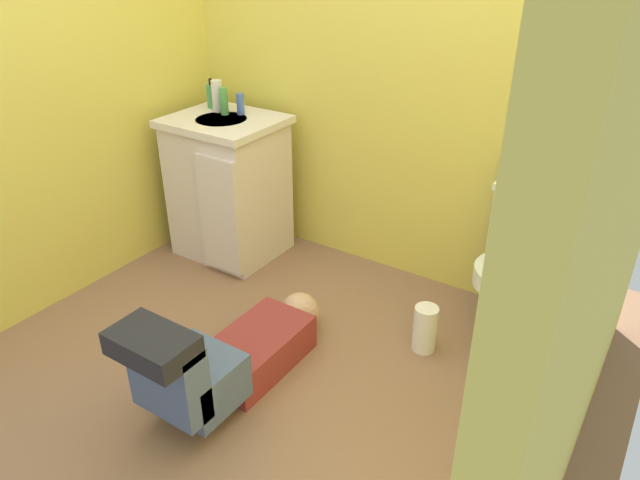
# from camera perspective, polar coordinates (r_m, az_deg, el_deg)

# --- Properties ---
(ground_plane) EXTENTS (2.92, 3.14, 0.04)m
(ground_plane) POSITION_cam_1_polar(r_m,az_deg,el_deg) (2.75, -5.41, -12.05)
(ground_plane) COLOR #8B644A
(wall_back) EXTENTS (2.58, 0.08, 2.40)m
(wall_back) POSITION_cam_1_polar(r_m,az_deg,el_deg) (3.08, 6.98, 17.77)
(wall_back) COLOR #DFCC51
(wall_back) RESTS_ON ground_plane
(wall_left) EXTENTS (0.08, 2.14, 2.40)m
(wall_left) POSITION_cam_1_polar(r_m,az_deg,el_deg) (3.11, -25.67, 15.41)
(wall_left) COLOR #DFCC51
(wall_left) RESTS_ON ground_plane
(wall_right) EXTENTS (0.08, 2.14, 2.40)m
(wall_right) POSITION_cam_1_polar(r_m,az_deg,el_deg) (1.70, 27.93, 5.82)
(wall_right) COLOR #DFCC51
(wall_right) RESTS_ON ground_plane
(toilet) EXTENTS (0.36, 0.46, 0.75)m
(toilet) POSITION_cam_1_polar(r_m,az_deg,el_deg) (2.83, 18.80, -2.77)
(toilet) COLOR silver
(toilet) RESTS_ON ground_plane
(vanity_cabinet) EXTENTS (0.60, 0.53, 0.82)m
(vanity_cabinet) POSITION_cam_1_polar(r_m,az_deg,el_deg) (3.44, -8.84, 5.16)
(vanity_cabinet) COLOR silver
(vanity_cabinet) RESTS_ON ground_plane
(faucet) EXTENTS (0.02, 0.02, 0.10)m
(faucet) POSITION_cam_1_polar(r_m,az_deg,el_deg) (3.40, -7.79, 13.01)
(faucet) COLOR silver
(faucet) RESTS_ON vanity_cabinet
(person_plumber) EXTENTS (0.39, 1.06, 0.52)m
(person_plumber) POSITION_cam_1_polar(r_m,az_deg,el_deg) (2.52, -8.93, -10.99)
(person_plumber) COLOR maroon
(person_plumber) RESTS_ON ground_plane
(tissue_box) EXTENTS (0.22, 0.11, 0.10)m
(tissue_box) POSITION_cam_1_polar(r_m,az_deg,el_deg) (2.73, 19.85, 6.13)
(tissue_box) COLOR silver
(tissue_box) RESTS_ON toilet
(toiletry_bag) EXTENTS (0.12, 0.09, 0.11)m
(toiletry_bag) POSITION_cam_1_polar(r_m,az_deg,el_deg) (2.70, 22.90, 5.45)
(toiletry_bag) COLOR #33598C
(toiletry_bag) RESTS_ON toilet
(soap_dispenser) EXTENTS (0.06, 0.06, 0.17)m
(soap_dispenser) POSITION_cam_1_polar(r_m,az_deg,el_deg) (3.51, -10.46, 13.58)
(soap_dispenser) COLOR #479054
(soap_dispenser) RESTS_ON vanity_cabinet
(bottle_white) EXTENTS (0.06, 0.06, 0.17)m
(bottle_white) POSITION_cam_1_polar(r_m,az_deg,el_deg) (3.42, -9.94, 13.59)
(bottle_white) COLOR white
(bottle_white) RESTS_ON vanity_cabinet
(bottle_green) EXTENTS (0.04, 0.04, 0.15)m
(bottle_green) POSITION_cam_1_polar(r_m,az_deg,el_deg) (3.36, -9.29, 13.14)
(bottle_green) COLOR #4C9B48
(bottle_green) RESTS_ON vanity_cabinet
(bottle_blue) EXTENTS (0.04, 0.04, 0.12)m
(bottle_blue) POSITION_cam_1_polar(r_m,az_deg,el_deg) (3.35, -7.72, 12.94)
(bottle_blue) COLOR #4668B9
(bottle_blue) RESTS_ON vanity_cabinet
(paper_towel_roll) EXTENTS (0.11, 0.11, 0.23)m
(paper_towel_roll) POSITION_cam_1_polar(r_m,az_deg,el_deg) (2.77, 10.14, -8.45)
(paper_towel_roll) COLOR white
(paper_towel_roll) RESTS_ON ground_plane
(toilet_paper_roll) EXTENTS (0.11, 0.11, 0.10)m
(toilet_paper_roll) POSITION_cam_1_polar(r_m,az_deg,el_deg) (2.38, 16.54, -18.99)
(toilet_paper_roll) COLOR white
(toilet_paper_roll) RESTS_ON ground_plane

